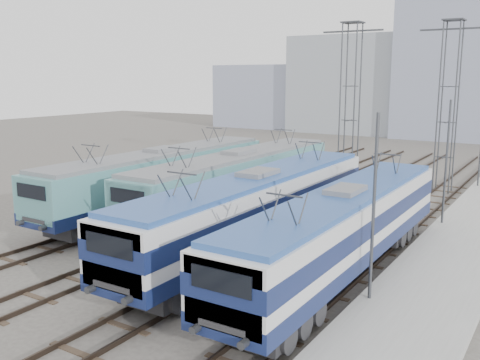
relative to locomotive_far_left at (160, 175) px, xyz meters
name	(u,v)px	position (x,y,z in m)	size (l,w,h in m)	color
ground	(153,276)	(6.75, -8.42, -2.30)	(160.00, 160.00, 0.00)	#514C47
platform	(450,262)	(16.95, -0.42, -2.15)	(4.00, 70.00, 0.30)	#9E9E99
locomotive_far_left	(160,175)	(0.00, 0.00, 0.00)	(2.93, 18.51, 3.48)	#131E4B
locomotive_center_left	(237,179)	(4.50, 1.60, 0.00)	(2.92, 18.47, 3.48)	#131E4B
locomotive_center_right	(256,206)	(9.00, -3.80, 0.06)	(2.93, 18.53, 3.48)	#131E4B
locomotive_far_right	(343,226)	(13.50, -4.53, -0.03)	(2.81, 17.75, 3.34)	#131E4B
catenary_tower_west	(350,98)	(6.75, 13.58, 4.34)	(4.50, 1.20, 12.00)	#3F4247
catenary_tower_east	(448,99)	(13.25, 15.58, 4.34)	(4.50, 1.20, 12.00)	#3F4247
mast_front	(373,212)	(15.35, -6.42, 1.20)	(0.12, 0.12, 7.00)	#3F4247
mast_mid	(446,165)	(15.35, 5.58, 1.20)	(0.12, 0.12, 7.00)	#3F4247
building_west	(358,85)	(-7.25, 53.58, 4.70)	(18.00, 12.00, 14.00)	#959CA6
building_far_west	(265,96)	(-23.25, 53.58, 2.70)	(14.00, 10.00, 10.00)	#9097B1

